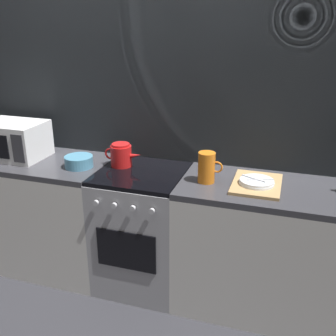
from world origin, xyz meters
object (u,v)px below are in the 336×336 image
(mixing_bowl, at_px, (79,162))
(dish_pile, at_px, (257,183))
(microwave, at_px, (14,140))
(stove_unit, at_px, (143,229))
(pitcher, at_px, (207,167))
(kettle, at_px, (121,155))

(mixing_bowl, relative_size, dish_pile, 0.50)
(microwave, bearing_deg, stove_unit, 0.05)
(microwave, distance_m, pitcher, 1.49)
(pitcher, bearing_deg, microwave, 178.60)
(microwave, xyz_separation_m, pitcher, (1.49, -0.04, -0.03))
(kettle, bearing_deg, stove_unit, -20.81)
(kettle, relative_size, pitcher, 1.42)
(mixing_bowl, height_order, pitcher, pitcher)
(stove_unit, xyz_separation_m, microwave, (-1.02, -0.00, 0.59))
(kettle, bearing_deg, mixing_bowl, -158.17)
(kettle, xyz_separation_m, mixing_bowl, (-0.28, -0.11, -0.04))
(stove_unit, relative_size, microwave, 1.96)
(stove_unit, height_order, pitcher, pitcher)
(pitcher, bearing_deg, kettle, 170.81)
(stove_unit, relative_size, kettle, 3.16)
(kettle, relative_size, mixing_bowl, 1.42)
(microwave, height_order, pitcher, microwave)
(dish_pile, bearing_deg, mixing_bowl, -178.18)
(stove_unit, xyz_separation_m, dish_pile, (0.79, -0.01, 0.47))
(kettle, height_order, dish_pile, kettle)
(kettle, distance_m, mixing_bowl, 0.30)
(kettle, relative_size, dish_pile, 0.71)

